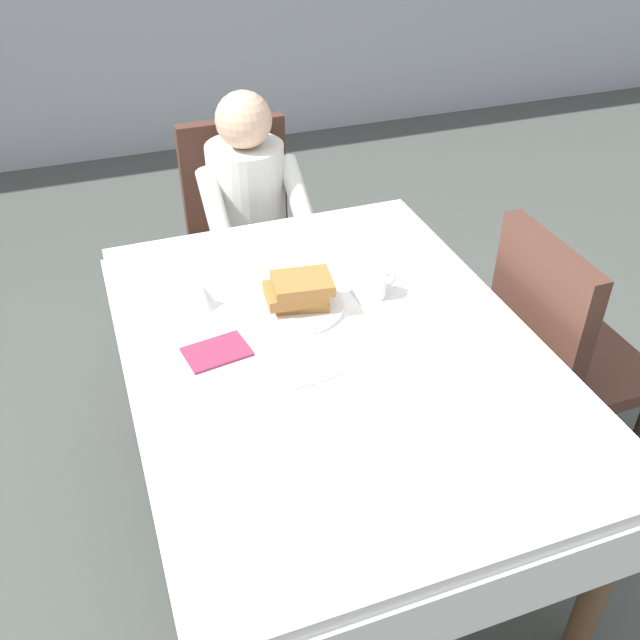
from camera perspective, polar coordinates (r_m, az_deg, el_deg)
The scene contains 13 objects.
ground_plane at distance 2.47m, azimuth 0.98°, elevation -15.70°, with size 14.00×14.00×0.00m, color #474C47.
dining_table_main at distance 2.00m, azimuth 1.16°, elevation -4.10°, with size 1.12×1.52×0.74m.
chair_diner at distance 3.00m, azimuth -6.29°, elevation 7.97°, with size 0.44×0.45×0.93m.
diner_person at distance 2.81m, azimuth -5.66°, elevation 9.05°, with size 0.40×0.43×1.12m.
chair_right_side at distance 2.40m, azimuth 18.62°, elevation -2.06°, with size 0.45×0.44×0.93m.
plate_breakfast at distance 2.08m, azimuth -1.88°, elevation 1.16°, with size 0.28×0.28×0.02m, color white.
breakfast_stack at distance 2.04m, azimuth -1.69°, elevation 2.38°, with size 0.20×0.16×0.09m.
cup_coffee at distance 2.12m, azimuth 4.45°, elevation 2.97°, with size 0.11×0.08×0.08m.
syrup_pitcher at distance 2.10m, azimuth -9.42°, elevation 1.97°, with size 0.08×0.08×0.07m.
fork_left_of_plate at distance 2.03m, azimuth -6.81°, elevation -0.32°, with size 0.18×0.01×0.01m, color silver.
knife_right_of_plate at distance 2.12m, azimuth 3.17°, elevation 1.74°, with size 0.20×0.01×0.01m, color silver.
spoon_near_edge at distance 1.82m, azimuth -0.07°, elevation -4.91°, with size 0.15×0.01×0.01m, color silver.
napkin_folded at distance 1.93m, azimuth -8.36°, elevation -2.55°, with size 0.17×0.12×0.01m, color #8C2D4C.
Camera 1 is at (-0.55, -1.42, 1.94)m, focal length 39.56 mm.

